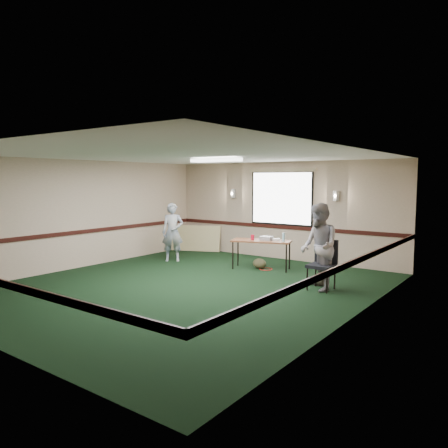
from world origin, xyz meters
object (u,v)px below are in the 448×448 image
Objects in this scene: projector at (266,238)px; folding_table at (261,242)px; conference_chair at (323,260)px; person_right at (319,247)px; person_left at (173,232)px.

folding_table is at bearing -147.92° from projector.
projector is 0.29× the size of conference_chair.
folding_table is 0.89× the size of person_right.
conference_chair is 0.63× the size of person_left.
conference_chair reaches higher than folding_table.
person_left reaches higher than folding_table.
person_right is (2.00, -1.08, 0.21)m from folding_table.
conference_chair is 0.57× the size of person_right.
person_right is (1.90, -1.15, 0.11)m from projector.
projector is 2.20m from conference_chair.
folding_table is at bearing -28.29° from person_left.
projector is 2.23m from person_right.
folding_table is 2.25m from conference_chair.
folding_table is 5.37× the size of projector.
projector is (0.10, 0.08, 0.10)m from folding_table.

